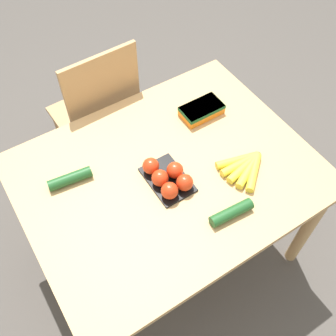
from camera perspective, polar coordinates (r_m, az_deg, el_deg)
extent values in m
plane|color=#4C4742|center=(2.29, 0.00, -11.27)|extent=(12.00, 12.00, 0.00)
cube|color=tan|center=(1.66, 0.00, -0.91)|extent=(1.22, 0.96, 0.03)
cylinder|color=tan|center=(2.07, 19.66, -8.05)|extent=(0.06, 0.06, 0.70)
cylinder|color=tan|center=(2.12, -19.03, -5.24)|extent=(0.06, 0.06, 0.70)
cylinder|color=tan|center=(2.37, 5.75, 6.90)|extent=(0.06, 0.06, 0.70)
cube|color=tan|center=(2.29, -10.59, 7.58)|extent=(0.43, 0.41, 0.03)
cube|color=tan|center=(1.97, -9.16, 9.79)|extent=(0.39, 0.03, 0.52)
cylinder|color=tan|center=(2.61, -8.13, 7.98)|extent=(0.04, 0.04, 0.44)
cylinder|color=tan|center=(2.54, -15.17, 4.45)|extent=(0.04, 0.04, 0.44)
cylinder|color=tan|center=(2.41, -4.12, 3.23)|extent=(0.04, 0.04, 0.44)
cylinder|color=tan|center=(2.33, -11.63, -0.74)|extent=(0.04, 0.04, 0.44)
sphere|color=brown|center=(1.73, 12.85, 1.84)|extent=(0.03, 0.03, 0.03)
cylinder|color=yellow|center=(1.69, 10.01, 1.09)|extent=(0.19, 0.08, 0.03)
cylinder|color=yellow|center=(1.68, 10.39, 0.53)|extent=(0.19, 0.04, 0.03)
cylinder|color=yellow|center=(1.67, 10.93, 0.04)|extent=(0.19, 0.07, 0.03)
cylinder|color=yellow|center=(1.67, 11.58, -0.35)|extent=(0.18, 0.11, 0.03)
cylinder|color=yellow|center=(1.67, 12.32, -0.61)|extent=(0.17, 0.15, 0.03)
cube|color=black|center=(1.62, -0.07, -1.70)|extent=(0.15, 0.22, 0.01)
sphere|color=red|center=(1.55, 0.23, -3.31)|extent=(0.07, 0.07, 0.07)
sphere|color=red|center=(1.57, 2.44, -2.12)|extent=(0.07, 0.07, 0.07)
sphere|color=red|center=(1.58, -1.17, -1.46)|extent=(0.07, 0.07, 0.07)
sphere|color=red|center=(1.60, 1.01, -0.32)|extent=(0.07, 0.07, 0.07)
sphere|color=red|center=(1.62, -2.51, 0.31)|extent=(0.07, 0.07, 0.07)
cube|color=orange|center=(1.85, 4.89, 8.35)|extent=(0.19, 0.11, 0.05)
cube|color=#145123|center=(1.84, 4.92, 8.70)|extent=(0.19, 0.11, 0.02)
cylinder|color=#1E5123|center=(1.65, -14.03, -1.51)|extent=(0.18, 0.07, 0.05)
cylinder|color=#1E5123|center=(1.54, 9.19, -6.41)|extent=(0.18, 0.06, 0.05)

